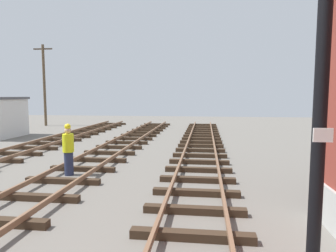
% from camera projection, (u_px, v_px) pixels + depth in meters
% --- Properties ---
extents(signal_mast, '(0.36, 0.40, 5.41)m').
position_uv_depth(signal_mast, '(323.00, 55.00, 3.87)').
color(signal_mast, black).
rests_on(signal_mast, ground).
extents(utility_pole_far, '(1.80, 0.24, 7.53)m').
position_uv_depth(utility_pole_far, '(44.00, 84.00, 28.18)').
color(utility_pole_far, brown).
rests_on(utility_pole_far, ground).
extents(track_worker_foreground, '(0.40, 0.40, 1.87)m').
position_uv_depth(track_worker_foreground, '(68.00, 150.00, 10.82)').
color(track_worker_foreground, '#262D4C').
rests_on(track_worker_foreground, ground).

